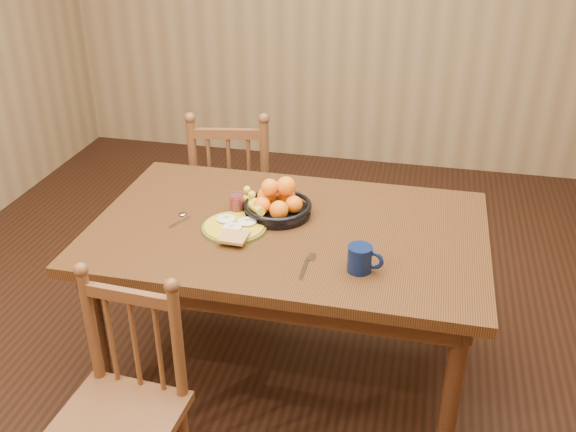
% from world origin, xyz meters
% --- Properties ---
extents(room, '(4.52, 5.02, 2.72)m').
position_xyz_m(room, '(0.00, 0.00, 1.35)').
color(room, black).
rests_on(room, ground).
extents(dining_table, '(1.60, 1.00, 0.75)m').
position_xyz_m(dining_table, '(0.00, 0.00, 0.67)').
color(dining_table, black).
rests_on(dining_table, ground).
extents(chair_far, '(0.51, 0.50, 0.97)m').
position_xyz_m(chair_far, '(-0.47, 0.74, 0.47)').
color(chair_far, '#553419').
rests_on(chair_far, ground).
extents(chair_near, '(0.42, 0.40, 0.88)m').
position_xyz_m(chair_near, '(-0.39, -0.80, 0.43)').
color(chair_near, '#553419').
rests_on(chair_near, ground).
extents(breakfast_plate, '(0.26, 0.29, 0.04)m').
position_xyz_m(breakfast_plate, '(-0.21, -0.07, 0.76)').
color(breakfast_plate, '#59601E').
rests_on(breakfast_plate, dining_table).
extents(fork, '(0.03, 0.18, 0.00)m').
position_xyz_m(fork, '(0.13, -0.27, 0.75)').
color(fork, silver).
rests_on(fork, dining_table).
extents(spoon, '(0.06, 0.15, 0.01)m').
position_xyz_m(spoon, '(-0.45, -0.02, 0.75)').
color(spoon, silver).
rests_on(spoon, dining_table).
extents(coffee_mug, '(0.13, 0.09, 0.10)m').
position_xyz_m(coffee_mug, '(0.33, -0.26, 0.80)').
color(coffee_mug, '#091434').
rests_on(coffee_mug, dining_table).
extents(juice_glass, '(0.06, 0.06, 0.09)m').
position_xyz_m(juice_glass, '(-0.24, 0.07, 0.79)').
color(juice_glass, silver).
rests_on(juice_glass, dining_table).
extents(fruit_bowl, '(0.32, 0.29, 0.17)m').
position_xyz_m(fruit_bowl, '(-0.07, 0.10, 0.80)').
color(fruit_bowl, black).
rests_on(fruit_bowl, dining_table).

